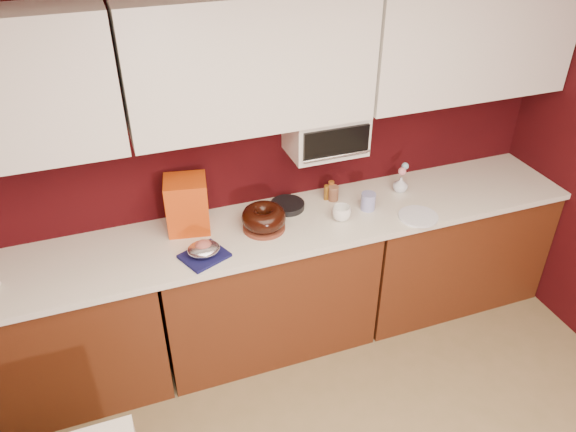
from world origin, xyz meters
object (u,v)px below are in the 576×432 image
(bundt_cake, at_px, (264,217))
(coffee_mug, at_px, (342,212))
(pandoro_box, at_px, (187,204))
(blue_jar, at_px, (368,201))
(toaster_oven, at_px, (325,132))
(flower_vase, at_px, (401,183))
(foil_ham_nest, at_px, (204,249))

(bundt_cake, xyz_separation_m, coffee_mug, (0.47, -0.07, -0.03))
(coffee_mug, bearing_deg, pandoro_box, 165.69)
(bundt_cake, xyz_separation_m, blue_jar, (0.67, -0.01, -0.03))
(blue_jar, bearing_deg, toaster_oven, 140.55)
(bundt_cake, bearing_deg, toaster_oven, 21.03)
(pandoro_box, distance_m, flower_vase, 1.38)
(foil_ham_nest, height_order, flower_vase, flower_vase)
(bundt_cake, relative_size, blue_jar, 2.40)
(toaster_oven, height_order, blue_jar, toaster_oven)
(blue_jar, height_order, flower_vase, flower_vase)
(bundt_cake, height_order, flower_vase, bundt_cake)
(coffee_mug, relative_size, flower_vase, 0.94)
(bundt_cake, xyz_separation_m, pandoro_box, (-0.41, 0.16, 0.08))
(pandoro_box, bearing_deg, coffee_mug, -3.91)
(blue_jar, distance_m, flower_vase, 0.32)
(bundt_cake, relative_size, foil_ham_nest, 1.45)
(flower_vase, bearing_deg, pandoro_box, 177.93)
(bundt_cake, relative_size, pandoro_box, 0.80)
(foil_ham_nest, height_order, pandoro_box, pandoro_box)
(bundt_cake, height_order, coffee_mug, bundt_cake)
(coffee_mug, bearing_deg, toaster_oven, 94.98)
(bundt_cake, xyz_separation_m, foil_ham_nest, (-0.39, -0.15, -0.03))
(pandoro_box, relative_size, coffee_mug, 2.98)
(blue_jar, bearing_deg, coffee_mug, -165.33)
(foil_ham_nest, bearing_deg, blue_jar, 7.43)
(foil_ham_nest, xyz_separation_m, pandoro_box, (-0.02, 0.31, 0.11))
(bundt_cake, distance_m, blue_jar, 0.67)
(coffee_mug, height_order, flower_vase, flower_vase)
(flower_vase, bearing_deg, coffee_mug, -160.74)
(pandoro_box, distance_m, blue_jar, 1.10)
(coffee_mug, relative_size, blue_jar, 1.01)
(toaster_oven, relative_size, blue_jar, 4.16)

